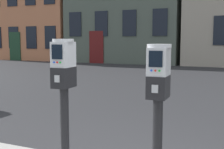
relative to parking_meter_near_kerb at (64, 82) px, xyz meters
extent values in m
cylinder|color=black|center=(0.00, 0.00, -0.52)|extent=(0.09, 0.09, 0.91)
cube|color=black|center=(0.00, 0.00, 0.04)|extent=(0.18, 0.24, 0.21)
cube|color=#A5A8AD|center=(0.00, -0.13, 0.04)|extent=(0.06, 0.01, 0.07)
cube|color=#B7BABF|center=(0.00, 0.00, 0.28)|extent=(0.18, 0.23, 0.26)
cube|color=black|center=(0.00, -0.12, 0.31)|extent=(0.12, 0.01, 0.14)
cylinder|color=blue|center=(-0.03, -0.12, 0.21)|extent=(0.02, 0.01, 0.02)
cylinder|color=red|center=(0.00, -0.12, 0.21)|extent=(0.02, 0.01, 0.02)
cylinder|color=green|center=(0.04, -0.12, 0.21)|extent=(0.02, 0.01, 0.02)
cylinder|color=#B7BABF|center=(0.00, 0.00, 0.42)|extent=(0.22, 0.22, 0.03)
cylinder|color=black|center=(1.00, 0.00, -0.53)|extent=(0.09, 0.09, 0.88)
cube|color=black|center=(1.00, 0.00, 0.01)|extent=(0.18, 0.24, 0.20)
cube|color=#A5A8AD|center=(1.00, -0.13, 0.01)|extent=(0.06, 0.01, 0.07)
cube|color=#B7BABF|center=(1.00, 0.00, 0.24)|extent=(0.18, 0.23, 0.25)
cube|color=black|center=(1.00, -0.12, 0.27)|extent=(0.12, 0.01, 0.14)
cylinder|color=blue|center=(0.96, -0.12, 0.17)|extent=(0.02, 0.01, 0.02)
cylinder|color=red|center=(1.00, -0.12, 0.17)|extent=(0.02, 0.01, 0.02)
cylinder|color=green|center=(1.03, -0.12, 0.17)|extent=(0.02, 0.01, 0.02)
cylinder|color=#B7BABF|center=(1.00, 0.00, 0.37)|extent=(0.22, 0.22, 0.03)
cube|color=#B7704C|center=(-13.20, 17.75, 3.51)|extent=(6.59, 5.67, 9.24)
cube|color=black|center=(-14.03, 14.89, 0.58)|extent=(0.90, 0.06, 1.60)
cube|color=black|center=(-12.38, 14.89, 0.58)|extent=(0.90, 0.06, 1.60)
cube|color=black|center=(-10.73, 14.89, 0.58)|extent=(0.90, 0.06, 1.60)
cube|color=#193823|center=(-13.92, 14.89, -0.06)|extent=(1.00, 0.07, 2.10)
cube|color=black|center=(-8.70, 14.89, 1.45)|extent=(0.90, 0.06, 1.60)
cube|color=black|center=(-6.77, 14.89, 1.45)|extent=(0.90, 0.06, 1.60)
cube|color=black|center=(-4.84, 14.89, 1.45)|extent=(0.90, 0.06, 1.60)
cube|color=black|center=(-2.91, 14.89, 1.45)|extent=(0.90, 0.06, 1.60)
cube|color=#591414|center=(-7.13, 14.89, -0.06)|extent=(1.00, 0.07, 2.10)
cube|color=black|center=(0.56, 14.89, 0.93)|extent=(0.90, 0.06, 1.60)
camera|label=1|loc=(1.68, -2.58, 0.43)|focal=47.79mm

